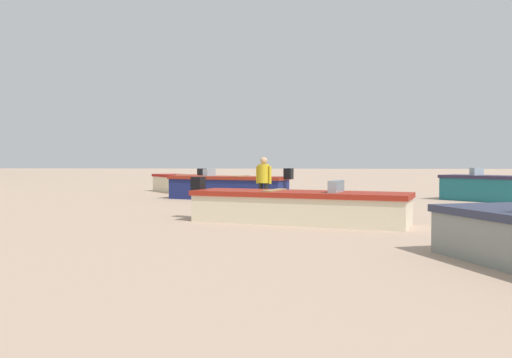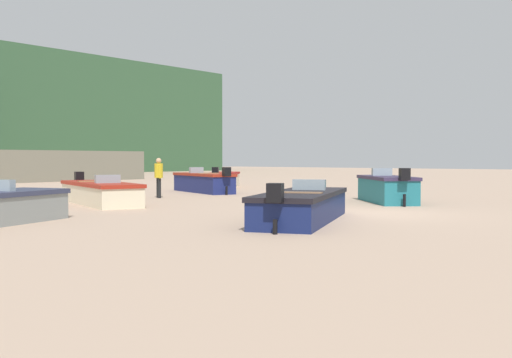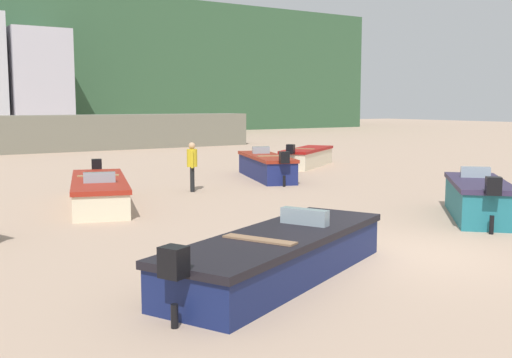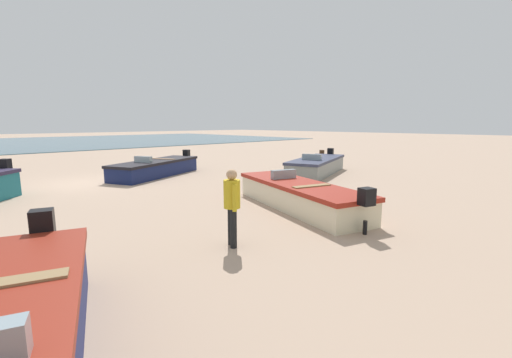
{
  "view_description": "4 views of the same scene",
  "coord_description": "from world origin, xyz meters",
  "px_view_note": "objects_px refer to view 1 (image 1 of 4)",
  "views": [
    {
      "loc": [
        -16.12,
        8.94,
        1.53
      ],
      "look_at": [
        6.08,
        10.63,
        0.74
      ],
      "focal_mm": 37.98,
      "sensor_mm": 36.0,
      "label": 1
    },
    {
      "loc": [
        -15.07,
        -8.91,
        1.57
      ],
      "look_at": [
        6.62,
        10.08,
        0.61
      ],
      "focal_mm": 41.87,
      "sensor_mm": 36.0,
      "label": 2
    },
    {
      "loc": [
        -8.81,
        -8.01,
        2.87
      ],
      "look_at": [
        -0.41,
        4.78,
        1.0
      ],
      "focal_mm": 43.32,
      "sensor_mm": 36.0,
      "label": 3
    },
    {
      "loc": [
        4.87,
        15.19,
        2.54
      ],
      "look_at": [
        -2.43,
        7.65,
        0.81
      ],
      "focal_mm": 23.93,
      "sensor_mm": 36.0,
      "label": 4
    }
  ],
  "objects_px": {
    "boat_cream_1": "(181,184)",
    "boat_cream_3": "(299,207)",
    "boat_navy_5": "(228,188)",
    "beach_walker_foreground": "(264,179)",
    "boat_teal_0": "(494,188)"
  },
  "relations": [
    {
      "from": "boat_cream_1",
      "to": "beach_walker_foreground",
      "type": "bearing_deg",
      "value": -96.5
    },
    {
      "from": "boat_cream_1",
      "to": "boat_cream_3",
      "type": "bearing_deg",
      "value": -99.67
    },
    {
      "from": "boat_cream_3",
      "to": "boat_navy_5",
      "type": "height_order",
      "value": "boat_navy_5"
    },
    {
      "from": "boat_teal_0",
      "to": "boat_cream_3",
      "type": "relative_size",
      "value": 0.65
    },
    {
      "from": "boat_cream_3",
      "to": "boat_navy_5",
      "type": "relative_size",
      "value": 1.12
    },
    {
      "from": "boat_teal_0",
      "to": "boat_cream_1",
      "type": "distance_m",
      "value": 13.32
    },
    {
      "from": "boat_cream_3",
      "to": "boat_cream_1",
      "type": "bearing_deg",
      "value": -137.3
    },
    {
      "from": "boat_navy_5",
      "to": "beach_walker_foreground",
      "type": "relative_size",
      "value": 3.06
    },
    {
      "from": "boat_cream_1",
      "to": "beach_walker_foreground",
      "type": "distance_m",
      "value": 9.28
    },
    {
      "from": "boat_teal_0",
      "to": "boat_cream_1",
      "type": "height_order",
      "value": "boat_teal_0"
    },
    {
      "from": "boat_cream_1",
      "to": "boat_navy_5",
      "type": "height_order",
      "value": "boat_navy_5"
    },
    {
      "from": "boat_cream_1",
      "to": "boat_teal_0",
      "type": "bearing_deg",
      "value": -53.7
    },
    {
      "from": "beach_walker_foreground",
      "to": "boat_navy_5",
      "type": "bearing_deg",
      "value": -41.95
    },
    {
      "from": "boat_cream_1",
      "to": "boat_navy_5",
      "type": "bearing_deg",
      "value": -91.04
    },
    {
      "from": "boat_cream_1",
      "to": "beach_walker_foreground",
      "type": "relative_size",
      "value": 2.7
    }
  ]
}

